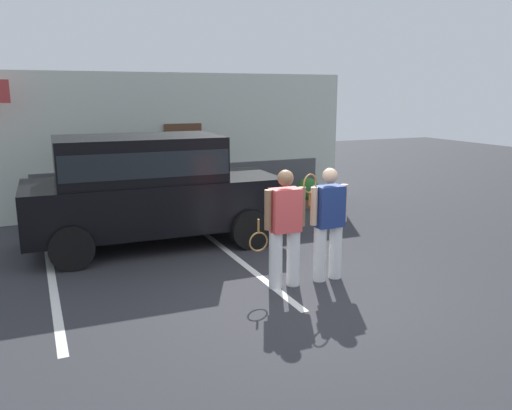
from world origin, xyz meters
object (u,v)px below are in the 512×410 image
object	(u,v)px
tennis_player_woman	(328,222)
potted_plant_by_porch	(308,191)
parked_suv	(148,185)
tennis_player_man	(285,227)

from	to	relation	value
tennis_player_woman	potted_plant_by_porch	distance (m)	5.12
parked_suv	tennis_player_woman	xyz separation A→B (m)	(2.09, -2.95, -0.24)
parked_suv	potted_plant_by_porch	xyz separation A→B (m)	(4.32, 1.64, -0.73)
parked_suv	potted_plant_by_porch	world-z (taller)	parked_suv
tennis_player_woman	potted_plant_by_porch	size ratio (longest dim) A/B	2.31
tennis_player_man	potted_plant_by_porch	distance (m)	5.50
parked_suv	tennis_player_woman	world-z (taller)	parked_suv
potted_plant_by_porch	tennis_player_woman	bearing A→B (deg)	-115.93
parked_suv	tennis_player_man	xyz separation A→B (m)	(1.34, -2.96, -0.24)
parked_suv	tennis_player_woman	distance (m)	3.62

